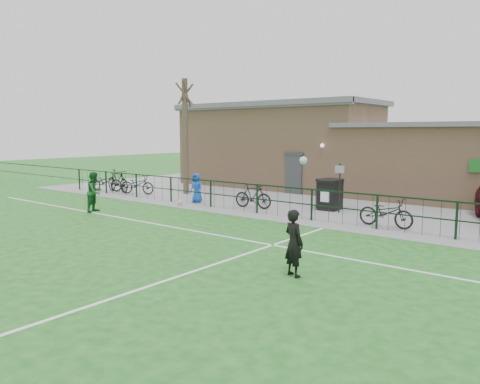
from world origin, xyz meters
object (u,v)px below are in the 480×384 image
Objects in this scene: bicycle_c at (137,184)px; bicycle_e at (386,212)px; wheelie_bin_right at (330,196)px; bicycle_d at (253,196)px; bare_tree at (185,137)px; spectator_child at (197,188)px; outfield_player at (95,192)px; bicycle_a at (106,182)px; ball_ground at (180,203)px; sign_post at (339,188)px; wheelie_bin_left at (330,194)px; bicycle_b at (118,181)px.

bicycle_c is 1.01× the size of bicycle_e.
wheelie_bin_right reaches higher than bicycle_d.
bare_tree is 6.36m from bicycle_d.
outfield_player is (-1.63, -4.34, 0.12)m from spectator_child.
wheelie_bin_right is 10.47m from bicycle_c.
bicycle_a is (-4.24, -2.00, -2.46)m from bare_tree.
outfield_player is (0.99, -6.27, -2.18)m from bare_tree.
bare_tree is 6.71m from outfield_player.
bare_tree reaches higher than bicycle_e.
bicycle_e is (13.51, -0.29, -0.00)m from bicycle_c.
sign_post is at bearing 21.63° from ball_ground.
spectator_child is (2.61, -1.93, -2.30)m from bare_tree.
spectator_child is (-9.00, 0.06, 0.18)m from bicycle_e.
sign_post is (9.03, -0.33, -1.98)m from bare_tree.
wheelie_bin_left is 12.68m from bicycle_a.
wheelie_bin_left is 0.46m from wheelie_bin_right.
wheelie_bin_left is at bearing -67.17° from outfield_player.
spectator_child is at bearing -164.35° from wheelie_bin_right.
bare_tree is 8.75m from wheelie_bin_right.
spectator_child is (6.85, 0.08, 0.16)m from bicycle_a.
outfield_player is (-7.21, -6.72, 0.22)m from wheelie_bin_left.
outfield_player is at bearing -153.19° from bicycle_a.
bicycle_c is (-1.90, -1.70, -2.47)m from bare_tree.
wheelie_bin_right is 0.62× the size of bicycle_e.
sign_post is 1.04× the size of bicycle_e.
bare_tree reaches higher than wheelie_bin_left.
wheelie_bin_right is 0.59× the size of sign_post.
spectator_child reaches higher than wheelie_bin_right.
bicycle_e is (3.19, -2.05, -0.09)m from wheelie_bin_right.
wheelie_bin_right is 0.83m from sign_post.
bicycle_d is 5.98m from bicycle_e.
outfield_player reaches higher than bicycle_b.
bicycle_c is (-10.10, -2.16, -0.08)m from wheelie_bin_left.
bicycle_b is at bearing 75.85° from bicycle_c.
wheelie_bin_right is at bearing -66.14° from bicycle_d.
bicycle_d is (-2.78, -1.68, -0.07)m from wheelie_bin_right.
bicycle_a reaches higher than ball_ground.
bicycle_c reaches higher than ball_ground.
spectator_child is at bearing 83.57° from ball_ground.
wheelie_bin_left is at bearing 3.19° from bare_tree.
bicycle_d is 7.62× the size of ball_ground.
ball_ground is at bearing 97.49° from bicycle_e.
spectator_child reaches higher than bicycle_c.
bicycle_a reaches higher than bicycle_e.
bare_tree reaches higher than spectator_child.
bicycle_d is (7.54, 0.08, 0.02)m from bicycle_c.
bicycle_d is (5.64, -1.62, -2.46)m from bare_tree.
bare_tree is 3.98m from spectator_child.
spectator_child is 1.16m from ball_ground.
bare_tree is 5.10× the size of wheelie_bin_left.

